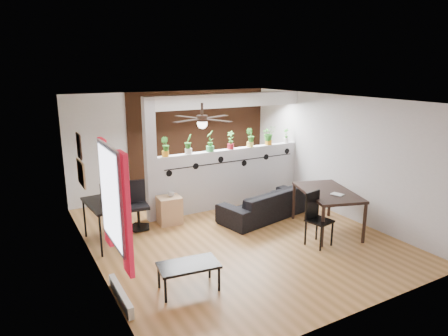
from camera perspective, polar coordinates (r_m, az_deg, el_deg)
room_shell at (r=7.46m, az=1.46°, el=-0.27°), size 6.30×7.10×2.90m
partition_wall at (r=9.27m, az=0.94°, el=-1.36°), size 3.60×0.18×1.35m
ceiling_header at (r=8.95m, az=0.99°, el=9.64°), size 3.60×0.18×0.30m
pier_column at (r=8.34m, az=-10.45°, el=1.06°), size 0.22×0.20×2.60m
brick_panel at (r=10.39m, az=-3.14°, el=3.88°), size 3.90×0.05×2.60m
vine_decal at (r=9.08m, az=1.26°, el=0.96°), size 3.31×0.01×0.30m
window_assembly at (r=5.40m, az=-15.64°, el=-4.26°), size 0.09×1.30×1.55m
baseboard_heater at (r=5.99m, az=-14.53°, el=-17.22°), size 0.08×1.00×0.18m
corkboard at (r=7.47m, az=-19.73°, el=-0.72°), size 0.03×0.60×0.45m
framed_art at (r=7.31m, az=-20.01°, el=2.98°), size 0.03×0.34×0.44m
ceiling_fan at (r=6.63m, az=-3.14°, el=6.81°), size 1.19×1.19×0.43m
potted_plant_0 at (r=8.39m, az=-8.41°, el=3.10°), size 0.25×0.26×0.41m
potted_plant_1 at (r=8.59m, az=-5.13°, el=3.52°), size 0.28×0.28×0.43m
potted_plant_2 at (r=8.81m, az=-2.00°, el=3.97°), size 0.30×0.31×0.47m
potted_plant_3 at (r=9.06m, az=0.96°, el=4.09°), size 0.26×0.27×0.41m
potted_plant_4 at (r=9.34m, az=3.76°, el=4.43°), size 0.28×0.29×0.44m
potted_plant_5 at (r=9.63m, az=6.40°, el=4.74°), size 0.27×0.23×0.46m
potted_plant_6 at (r=9.95m, az=8.87°, el=4.67°), size 0.18×0.20×0.36m
sofa at (r=8.71m, az=5.84°, el=-5.11°), size 2.13×1.18×0.59m
cube_shelf at (r=8.40m, az=-7.80°, el=-5.97°), size 0.50×0.45×0.57m
cup at (r=8.31m, az=-7.56°, el=-3.73°), size 0.16×0.16×0.10m
computer_desk at (r=7.58m, az=-16.72°, el=-5.31°), size 0.65×1.13×0.79m
monitor at (r=7.67m, az=-17.06°, el=-3.83°), size 0.31×0.06×0.17m
office_chair at (r=8.21m, az=-12.25°, el=-5.65°), size 0.50×0.50×0.96m
dining_table at (r=8.10m, az=14.57°, el=-3.77°), size 1.32×1.70×0.81m
book at (r=7.80m, az=15.60°, el=-3.79°), size 0.22×0.26×0.02m
folding_chair at (r=7.47m, az=12.97°, el=-6.40°), size 0.47×0.47×0.99m
coffee_table at (r=5.97m, az=-5.10°, el=-13.87°), size 0.93×0.59×0.41m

